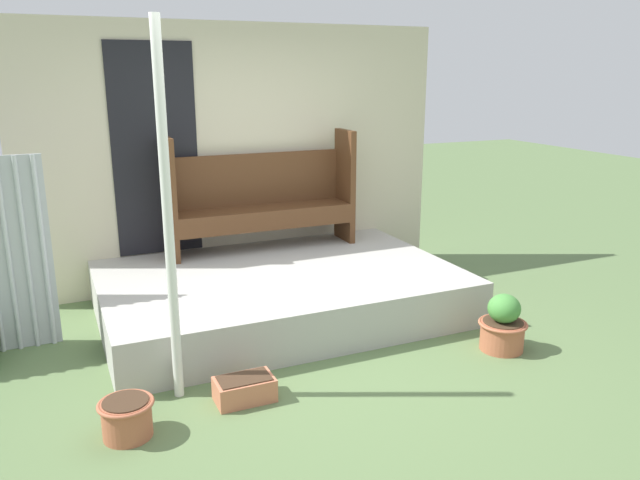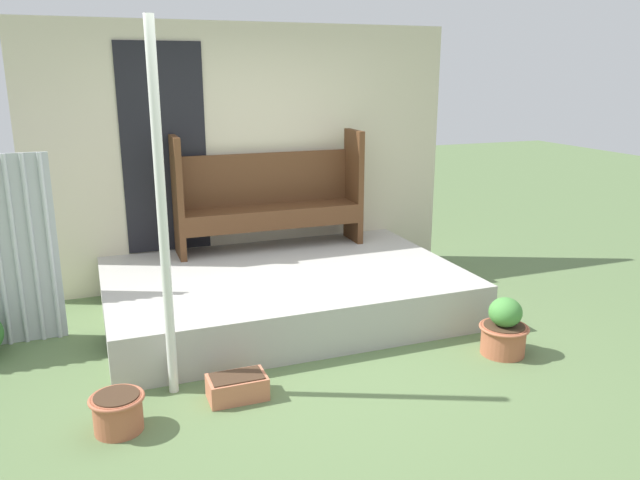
{
  "view_description": "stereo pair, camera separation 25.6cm",
  "coord_description": "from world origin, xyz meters",
  "px_view_note": "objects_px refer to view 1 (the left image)",
  "views": [
    {
      "loc": [
        -1.72,
        -3.98,
        2.14
      ],
      "look_at": [
        0.2,
        0.36,
        0.85
      ],
      "focal_mm": 35.0,
      "sensor_mm": 36.0,
      "label": 1
    },
    {
      "loc": [
        -1.49,
        -4.08,
        2.14
      ],
      "look_at": [
        0.2,
        0.36,
        0.85
      ],
      "focal_mm": 35.0,
      "sensor_mm": 36.0,
      "label": 2
    }
  ],
  "objects_px": {
    "support_post": "(168,219)",
    "bench": "(261,194)",
    "planter_box_rect": "(245,389)",
    "flower_pot_middle": "(503,326)",
    "flower_pot_left": "(127,417)"
  },
  "relations": [
    {
      "from": "flower_pot_middle",
      "to": "planter_box_rect",
      "type": "relative_size",
      "value": 1.17
    },
    {
      "from": "bench",
      "to": "flower_pot_left",
      "type": "bearing_deg",
      "value": -124.99
    },
    {
      "from": "flower_pot_left",
      "to": "bench",
      "type": "bearing_deg",
      "value": 54.41
    },
    {
      "from": "support_post",
      "to": "bench",
      "type": "xyz_separation_m",
      "value": [
        1.27,
        1.94,
        -0.28
      ]
    },
    {
      "from": "bench",
      "to": "flower_pot_left",
      "type": "xyz_separation_m",
      "value": [
        -1.65,
        -2.31,
        -0.82
      ]
    },
    {
      "from": "support_post",
      "to": "flower_pot_middle",
      "type": "bearing_deg",
      "value": -7.14
    },
    {
      "from": "support_post",
      "to": "planter_box_rect",
      "type": "xyz_separation_m",
      "value": [
        0.39,
        -0.25,
        -1.15
      ]
    },
    {
      "from": "planter_box_rect",
      "to": "support_post",
      "type": "bearing_deg",
      "value": 147.41
    },
    {
      "from": "planter_box_rect",
      "to": "flower_pot_middle",
      "type": "bearing_deg",
      "value": -1.72
    },
    {
      "from": "flower_pot_left",
      "to": "planter_box_rect",
      "type": "relative_size",
      "value": 0.86
    },
    {
      "from": "bench",
      "to": "planter_box_rect",
      "type": "height_order",
      "value": "bench"
    },
    {
      "from": "flower_pot_left",
      "to": "flower_pot_middle",
      "type": "xyz_separation_m",
      "value": [
        2.88,
        0.06,
        0.07
      ]
    },
    {
      "from": "support_post",
      "to": "planter_box_rect",
      "type": "distance_m",
      "value": 1.24
    },
    {
      "from": "bench",
      "to": "flower_pot_left",
      "type": "distance_m",
      "value": 2.96
    },
    {
      "from": "bench",
      "to": "flower_pot_middle",
      "type": "xyz_separation_m",
      "value": [
        1.22,
        -2.25,
        -0.75
      ]
    }
  ]
}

